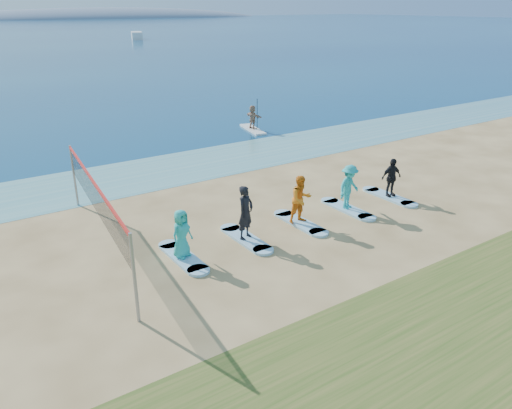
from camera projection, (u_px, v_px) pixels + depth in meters
ground at (319, 245)px, 16.86m from camera, size 600.00×600.00×0.00m
shallow_water at (181, 167)px, 24.92m from camera, size 600.00×600.00×0.00m
island_ridge at (109, 18)px, 296.60m from camera, size 220.00×56.00×18.00m
volleyball_net at (95, 197)px, 15.81m from camera, size 1.09×9.03×2.50m
paddleboard at (253, 129)px, 32.20m from camera, size 1.35×3.08×0.12m
paddleboarder at (253, 117)px, 31.90m from camera, size 0.59×1.42×1.49m
boat_offshore_b at (137, 39)px, 115.83m from camera, size 4.25×6.87×1.65m
surfboard_0 at (183, 257)px, 15.97m from camera, size 0.70×2.20×0.09m
student_0 at (182, 234)px, 15.66m from camera, size 0.90×0.74×1.58m
surfboard_1 at (246, 239)px, 17.22m from camera, size 0.70×2.20×0.09m
student_1 at (246, 212)px, 16.85m from camera, size 0.81×0.69×1.88m
surfboard_2 at (300, 223)px, 18.48m from camera, size 0.70×2.20×0.09m
student_2 at (301, 199)px, 18.13m from camera, size 0.90×0.72×1.79m
surfboard_3 at (347, 209)px, 19.73m from camera, size 0.70×2.20×0.09m
student_3 at (349, 187)px, 19.38m from camera, size 1.26×0.90×1.77m
surfboard_4 at (389, 197)px, 20.98m from camera, size 0.70×2.20×0.09m
student_4 at (391, 177)px, 20.66m from camera, size 1.00×0.54×1.62m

